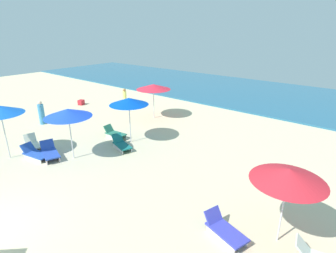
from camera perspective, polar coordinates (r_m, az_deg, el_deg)
name	(u,v)px	position (r m, az deg, el deg)	size (l,w,h in m)	color
ocean	(265,94)	(27.19, 19.69, 6.37)	(60.00, 12.96, 0.12)	#255E7F
umbrella_0	(68,113)	(13.30, -20.36, 2.71)	(2.18, 2.18, 2.52)	silver
lounge_chair_0_0	(50,153)	(14.46, -23.64, -5.05)	(1.64, 1.07, 0.72)	silver
umbrella_1	(129,101)	(14.54, -8.25, 5.28)	(2.10, 2.10, 2.53)	silver
lounge_chair_1_0	(115,134)	(15.88, -11.19, -1.47)	(1.38, 0.68, 0.69)	silver
lounge_chair_1_1	(121,144)	(14.45, -9.81, -3.74)	(1.54, 0.95, 0.65)	silver
umbrella_2	(0,110)	(14.69, -31.97, 3.01)	(2.09, 2.09, 2.67)	silver
lounge_chair_2_0	(35,154)	(14.75, -26.18, -5.15)	(1.60, 0.88, 0.65)	silver
lounge_chair_2_1	(33,144)	(15.83, -26.65, -3.41)	(1.31, 0.83, 0.73)	silver
umbrella_3	(288,175)	(8.20, 24.06, -9.34)	(2.07, 2.07, 2.44)	silver
lounge_chair_3_0	(224,230)	(8.96, 11.78, -20.58)	(1.51, 0.97, 0.66)	silver
umbrella_6	(153,87)	(18.57, -3.09, 8.35)	(2.34, 2.34, 2.40)	silver
beachgoer_0	(41,113)	(19.56, -25.12, 2.53)	(0.52, 0.52, 1.57)	#3E8ABE
beachgoer_1	(125,99)	(21.67, -9.11, 5.83)	(0.42, 0.42, 1.54)	#F1EC71
cooler_box_0	(81,102)	(23.46, -17.84, 4.87)	(0.46, 0.37, 0.41)	red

